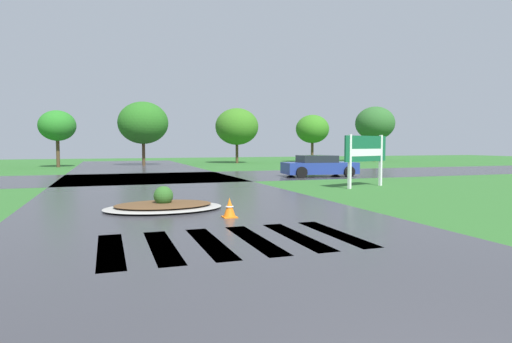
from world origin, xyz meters
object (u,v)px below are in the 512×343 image
at_px(car_dark_suv, 319,166).
at_px(median_island, 164,205).
at_px(traffic_cone, 230,208).
at_px(estate_billboard, 366,151).

bearing_deg(car_dark_suv, median_island, -129.11).
height_order(car_dark_suv, traffic_cone, car_dark_suv).
distance_m(estate_billboard, car_dark_suv, 6.59).
height_order(estate_billboard, median_island, estate_billboard).
bearing_deg(car_dark_suv, estate_billboard, -93.06).
xyz_separation_m(estate_billboard, car_dark_suv, (1.02, 6.43, -0.98)).
distance_m(estate_billboard, median_island, 10.14).
relative_size(estate_billboard, median_island, 0.80).
height_order(median_island, traffic_cone, median_island).
bearing_deg(estate_billboard, traffic_cone, 15.41).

